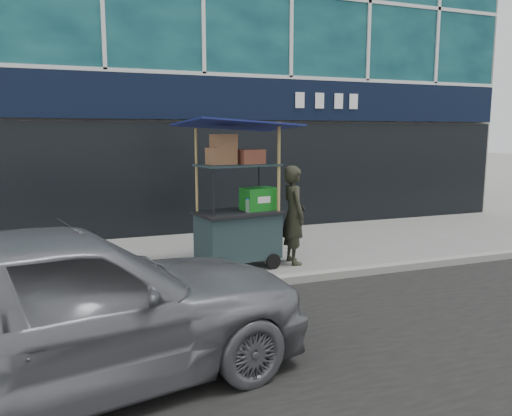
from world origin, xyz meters
name	(u,v)px	position (x,y,z in m)	size (l,w,h in m)	color
ground	(275,281)	(0.00, 0.00, 0.00)	(80.00, 80.00, 0.00)	slate
curb	(280,280)	(0.00, -0.20, 0.06)	(80.00, 0.18, 0.12)	gray
vendor_cart	(239,216)	(-0.25, 0.90, 0.84)	(1.95, 1.52, 2.40)	#1B2A2F
vendor_man	(294,215)	(0.68, 0.83, 0.82)	(0.60, 0.39, 1.64)	#27281D
parked_car	(55,308)	(-2.95, -2.33, 0.75)	(1.77, 4.39, 1.50)	slate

